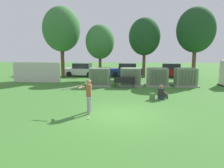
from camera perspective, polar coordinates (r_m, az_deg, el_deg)
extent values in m
plane|color=#3D752D|center=(10.67, 2.10, -8.29)|extent=(96.00, 96.00, 0.00)
cube|color=beige|center=(22.69, -19.64, 2.96)|extent=(4.80, 0.12, 2.00)
cube|color=#9E9B93|center=(19.39, -3.25, -0.27)|extent=(2.10, 1.70, 0.12)
cube|color=gray|center=(19.28, -3.28, 2.11)|extent=(1.80, 1.40, 1.50)
cube|color=#63755B|center=(18.62, -5.52, 1.84)|extent=(0.06, 0.12, 1.27)
cube|color=#63755B|center=(18.58, -4.74, 1.84)|extent=(0.06, 0.12, 1.27)
cube|color=#63755B|center=(18.55, -3.96, 1.83)|extent=(0.06, 0.12, 1.27)
cube|color=#63755B|center=(18.51, -3.18, 1.83)|extent=(0.06, 0.12, 1.27)
cube|color=#63755B|center=(18.48, -2.39, 1.82)|extent=(0.06, 0.12, 1.27)
cube|color=#63755B|center=(18.46, -1.61, 1.82)|extent=(0.06, 0.12, 1.27)
cube|color=#9E9B93|center=(19.43, 4.99, -0.27)|extent=(2.10, 1.70, 0.12)
cube|color=gray|center=(19.32, 5.02, 2.11)|extent=(1.80, 1.40, 1.50)
cube|color=#63755B|center=(18.56, 3.09, 1.85)|extent=(0.06, 0.12, 1.27)
cube|color=#63755B|center=(18.56, 3.88, 1.84)|extent=(0.06, 0.12, 1.27)
cube|color=#63755B|center=(18.56, 4.67, 1.83)|extent=(0.06, 0.12, 1.27)
cube|color=#63755B|center=(18.57, 5.45, 1.82)|extent=(0.06, 0.12, 1.27)
cube|color=#63755B|center=(18.58, 6.24, 1.81)|extent=(0.06, 0.12, 1.27)
cube|color=#63755B|center=(18.59, 7.03, 1.80)|extent=(0.06, 0.12, 1.27)
cube|color=#9E9B93|center=(19.70, 11.98, -0.30)|extent=(2.10, 1.70, 0.12)
cube|color=gray|center=(19.59, 12.06, 2.04)|extent=(1.80, 1.40, 1.50)
cube|color=#63755B|center=(18.76, 10.45, 1.79)|extent=(0.06, 0.12, 1.27)
cube|color=#63755B|center=(18.79, 11.22, 1.78)|extent=(0.06, 0.12, 1.27)
cube|color=#63755B|center=(18.82, 11.99, 1.76)|extent=(0.06, 0.12, 1.27)
cube|color=#63755B|center=(18.86, 12.76, 1.75)|extent=(0.06, 0.12, 1.27)
cube|color=#63755B|center=(18.90, 13.52, 1.74)|extent=(0.06, 0.12, 1.27)
cube|color=#63755B|center=(18.95, 14.28, 1.73)|extent=(0.06, 0.12, 1.27)
cube|color=#9E9B93|center=(20.25, 19.08, -0.35)|extent=(2.10, 1.70, 0.12)
cube|color=gray|center=(20.15, 19.20, 1.92)|extent=(1.80, 1.40, 1.50)
cube|color=#63755B|center=(19.25, 17.95, 1.68)|extent=(0.06, 0.12, 1.27)
cube|color=#63755B|center=(19.32, 18.69, 1.67)|extent=(0.06, 0.12, 1.27)
cube|color=#63755B|center=(19.38, 19.42, 1.65)|extent=(0.06, 0.12, 1.27)
cube|color=#63755B|center=(19.45, 20.14, 1.64)|extent=(0.06, 0.12, 1.27)
cube|color=#63755B|center=(19.53, 20.86, 1.62)|extent=(0.06, 0.12, 1.27)
cube|color=#63755B|center=(19.60, 21.57, 1.61)|extent=(0.06, 0.12, 1.27)
cube|color=black|center=(18.39, 3.37, 0.46)|extent=(1.81, 0.44, 0.05)
cube|color=black|center=(18.18, 3.39, 1.14)|extent=(1.80, 0.08, 0.44)
cylinder|color=black|center=(18.57, 1.00, -0.19)|extent=(0.06, 0.06, 0.42)
cylinder|color=black|center=(18.59, 5.72, -0.22)|extent=(0.06, 0.06, 0.42)
cylinder|color=black|center=(18.29, 0.97, -0.33)|extent=(0.06, 0.06, 0.42)
cylinder|color=black|center=(18.31, 5.76, -0.36)|extent=(0.06, 0.06, 0.42)
cylinder|color=gray|center=(10.71, -6.34, -5.83)|extent=(0.16, 0.16, 0.88)
cylinder|color=gray|center=(11.17, -6.02, -5.20)|extent=(0.16, 0.16, 0.88)
cube|color=brown|center=(10.78, -6.24, -1.69)|extent=(0.26, 0.41, 0.60)
sphere|color=#9E7051|center=(10.70, -6.28, 0.65)|extent=(0.23, 0.23, 0.23)
cylinder|color=#9E7051|center=(10.72, -8.31, -0.93)|extent=(0.24, 0.54, 0.09)
cylinder|color=#9E7051|center=(10.89, -8.15, -0.76)|extent=(0.29, 0.53, 0.09)
cylinder|color=#B2B2B7|center=(10.95, -11.74, -1.20)|extent=(0.85, 0.11, 0.21)
sphere|color=#B2B2B7|center=(10.85, -9.56, -0.84)|extent=(0.08, 0.08, 0.08)
sphere|color=white|center=(10.04, -6.34, -9.18)|extent=(0.09, 0.09, 0.09)
cube|color=#282D4C|center=(14.33, 13.00, -3.62)|extent=(0.40, 0.42, 0.20)
cube|color=#262628|center=(14.26, 13.05, -2.20)|extent=(0.40, 0.42, 0.52)
sphere|color=#9E7051|center=(14.19, 13.10, -0.66)|extent=(0.22, 0.22, 0.22)
cylinder|color=#282D4C|center=(14.53, 13.32, -2.97)|extent=(0.43, 0.39, 0.13)
cylinder|color=#282D4C|center=(14.70, 13.90, -2.84)|extent=(0.30, 0.28, 0.46)
cylinder|color=#282D4C|center=(14.41, 13.91, -3.09)|extent=(0.43, 0.39, 0.13)
cylinder|color=#282D4C|center=(14.57, 14.49, -2.96)|extent=(0.30, 0.28, 0.46)
cylinder|color=#9E7051|center=(14.58, 12.95, -2.13)|extent=(0.37, 0.32, 0.32)
cylinder|color=#9E7051|center=(14.28, 14.32, -2.41)|extent=(0.37, 0.32, 0.32)
cube|color=#4C723F|center=(14.00, 10.79, -3.34)|extent=(0.37, 0.29, 0.44)
cube|color=#3D5B33|center=(14.14, 10.89, -3.49)|extent=(0.23, 0.13, 0.22)
cylinder|color=#4C3828|center=(25.29, -13.12, 5.45)|extent=(0.42, 0.42, 3.44)
ellipsoid|color=#387038|center=(25.37, -13.44, 14.17)|extent=(4.23, 4.23, 5.02)
cylinder|color=brown|center=(23.65, -3.20, 4.35)|extent=(0.31, 0.31, 2.54)
ellipsoid|color=#387038|center=(23.59, -3.27, 11.28)|extent=(3.13, 3.13, 3.72)
cylinder|color=brown|center=(25.36, 8.57, 5.03)|extent=(0.36, 0.36, 2.95)
ellipsoid|color=#1E4723|center=(25.35, 8.75, 12.50)|extent=(3.63, 3.63, 4.31)
cylinder|color=brown|center=(25.12, 21.14, 4.92)|extent=(0.41, 0.41, 3.31)
ellipsoid|color=#1E4723|center=(25.18, 21.63, 13.37)|extent=(4.08, 4.08, 4.84)
cube|color=silver|center=(28.85, -19.51, 3.30)|extent=(4.37, 2.20, 0.80)
cube|color=#262B33|center=(28.72, -19.33, 4.73)|extent=(2.27, 1.80, 0.64)
cylinder|color=black|center=(28.85, -22.57, 2.61)|extent=(0.66, 0.30, 0.64)
cylinder|color=black|center=(30.27, -20.81, 2.98)|extent=(0.66, 0.30, 0.64)
cylinder|color=black|center=(27.50, -18.03, 2.58)|extent=(0.66, 0.30, 0.64)
cylinder|color=black|center=(28.99, -16.42, 2.96)|extent=(0.66, 0.30, 0.64)
cube|color=silver|center=(26.99, -8.30, 3.37)|extent=(4.34, 2.08, 0.80)
cube|color=#262B33|center=(26.88, -8.03, 4.89)|extent=(2.24, 1.75, 0.64)
cylinder|color=black|center=(26.64, -11.51, 2.65)|extent=(0.66, 0.28, 0.64)
cylinder|color=black|center=(28.23, -10.29, 3.03)|extent=(0.66, 0.28, 0.64)
cylinder|color=black|center=(25.84, -6.10, 2.59)|extent=(0.66, 0.28, 0.64)
cylinder|color=black|center=(27.47, -5.16, 2.98)|extent=(0.66, 0.28, 0.64)
cube|color=navy|center=(26.55, 3.74, 3.35)|extent=(4.29, 1.94, 0.80)
cube|color=#262B33|center=(26.50, 4.08, 4.90)|extent=(2.19, 1.68, 0.64)
cylinder|color=black|center=(25.70, 0.93, 2.60)|extent=(0.65, 0.26, 0.64)
cylinder|color=black|center=(27.39, 0.91, 2.99)|extent=(0.65, 0.26, 0.64)
cylinder|color=black|center=(25.84, 6.72, 2.58)|extent=(0.65, 0.26, 0.64)
cylinder|color=black|center=(27.52, 6.35, 2.97)|extent=(0.65, 0.26, 0.64)
cube|color=maroon|center=(27.00, 15.25, 3.15)|extent=(4.40, 2.30, 0.80)
cube|color=#262B33|center=(26.95, 15.63, 4.66)|extent=(2.31, 1.85, 0.64)
cylinder|color=black|center=(26.15, 12.46, 2.50)|extent=(0.67, 0.31, 0.64)
cylinder|color=black|center=(27.84, 12.47, 2.88)|extent=(0.67, 0.31, 0.64)
cylinder|color=black|center=(26.28, 18.14, 2.30)|extent=(0.67, 0.31, 0.64)
cylinder|color=black|center=(27.97, 17.81, 2.69)|extent=(0.67, 0.31, 0.64)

